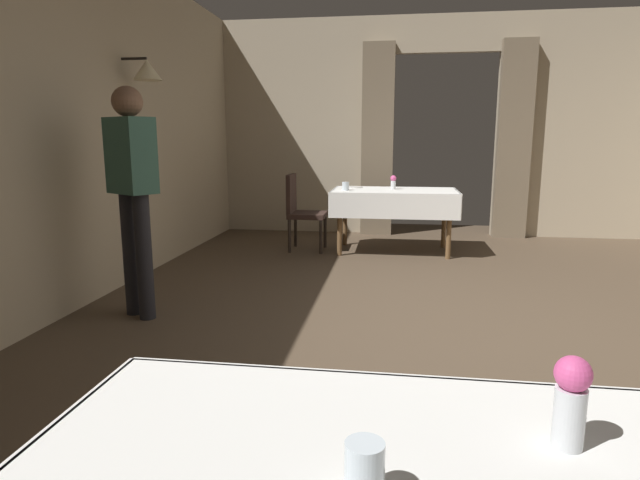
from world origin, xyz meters
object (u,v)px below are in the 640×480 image
object	(u,v)px
flower_vase_mid	(393,182)
person_waiter_by_doorway	(133,183)
glass_mid_c	(345,186)
chair_mid_left	(301,208)
glass_near_b	(364,470)
flower_vase_near	(571,399)
plate_mid_b	(353,187)
dining_table_mid	(394,198)

from	to	relation	value
flower_vase_mid	person_waiter_by_doorway	bearing A→B (deg)	-124.28
glass_mid_c	person_waiter_by_doorway	world-z (taller)	person_waiter_by_doorway
chair_mid_left	glass_near_b	xyz separation A→B (m)	(1.11, -5.51, 0.28)
flower_vase_mid	flower_vase_near	bearing A→B (deg)	-85.94
glass_near_b	plate_mid_b	bearing A→B (deg)	94.90
glass_mid_c	person_waiter_by_doorway	distance (m)	2.89
flower_vase_mid	person_waiter_by_doorway	distance (m)	3.36
glass_mid_c	dining_table_mid	bearing A→B (deg)	15.07
flower_vase_near	plate_mid_b	size ratio (longest dim) A/B	0.81
glass_near_b	flower_vase_mid	distance (m)	5.65
flower_vase_mid	plate_mid_b	distance (m)	0.53
chair_mid_left	glass_near_b	size ratio (longest dim) A/B	9.29
flower_vase_near	glass_mid_c	bearing A→B (deg)	100.23
glass_near_b	person_waiter_by_doorway	xyz separation A→B (m)	(-1.89, 2.88, 0.22)
glass_near_b	chair_mid_left	bearing A→B (deg)	101.38
chair_mid_left	person_waiter_by_doorway	bearing A→B (deg)	-106.53
person_waiter_by_doorway	glass_near_b	bearing A→B (deg)	-56.70
dining_table_mid	flower_vase_near	world-z (taller)	flower_vase_near
chair_mid_left	flower_vase_mid	size ratio (longest dim) A/B	5.54
chair_mid_left	glass_mid_c	size ratio (longest dim) A/B	9.26
dining_table_mid	person_waiter_by_doorway	xyz separation A→B (m)	(-1.91, -2.71, 0.37)
glass_near_b	flower_vase_near	bearing A→B (deg)	28.35
dining_table_mid	chair_mid_left	world-z (taller)	chair_mid_left
dining_table_mid	person_waiter_by_doorway	world-z (taller)	person_waiter_by_doorway
dining_table_mid	person_waiter_by_doorway	bearing A→B (deg)	-125.19
plate_mid_b	person_waiter_by_doorway	bearing A→B (deg)	-115.47
flower_vase_near	person_waiter_by_doorway	size ratio (longest dim) A/B	0.11
plate_mid_b	flower_vase_near	bearing A→B (deg)	-81.05
flower_vase_mid	glass_near_b	bearing A→B (deg)	-89.98
chair_mid_left	flower_vase_near	size ratio (longest dim) A/B	4.96
flower_vase_mid	plate_mid_b	xyz separation A→B (m)	(-0.50, 0.15, -0.08)
chair_mid_left	flower_vase_mid	bearing A→B (deg)	7.09
glass_near_b	person_waiter_by_doorway	size ratio (longest dim) A/B	0.06
chair_mid_left	flower_vase_near	world-z (taller)	flower_vase_near
glass_near_b	person_waiter_by_doorway	world-z (taller)	person_waiter_by_doorway
plate_mid_b	flower_vase_mid	bearing A→B (deg)	-17.28
plate_mid_b	person_waiter_by_doorway	xyz separation A→B (m)	(-1.39, -2.93, 0.27)
flower_vase_near	person_waiter_by_doorway	bearing A→B (deg)	130.41
flower_vase_near	person_waiter_by_doorway	xyz separation A→B (m)	(-2.28, 2.67, 0.17)
dining_table_mid	glass_mid_c	bearing A→B (deg)	-164.93
chair_mid_left	flower_vase_mid	world-z (taller)	chair_mid_left
dining_table_mid	flower_vase_near	size ratio (longest dim) A/B	7.91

